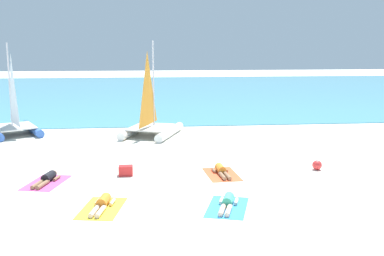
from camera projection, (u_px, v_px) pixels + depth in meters
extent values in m
plane|color=silver|center=(184.00, 136.00, 23.70)|extent=(120.00, 120.00, 0.00)
cube|color=#4C9EB7|center=(164.00, 91.00, 45.95)|extent=(120.00, 40.00, 0.05)
cylinder|color=white|center=(134.00, 130.00, 24.18)|extent=(1.68, 3.63, 0.42)
cylinder|color=white|center=(170.00, 132.00, 23.71)|extent=(1.68, 3.63, 0.42)
cube|color=silver|center=(151.00, 127.00, 23.73)|extent=(2.65, 2.90, 0.05)
cylinder|color=silver|center=(153.00, 84.00, 23.85)|extent=(0.09, 0.09, 4.42)
pyramid|color=orange|center=(148.00, 88.00, 23.04)|extent=(0.72, 1.84, 3.71)
cylinder|color=blue|center=(33.00, 129.00, 24.67)|extent=(1.90, 3.47, 0.41)
cube|color=silver|center=(14.00, 126.00, 24.01)|extent=(2.70, 2.91, 0.05)
cylinder|color=silver|center=(10.00, 85.00, 24.06)|extent=(0.09, 0.09, 4.32)
pyramid|color=white|center=(13.00, 88.00, 23.36)|extent=(0.85, 1.75, 3.63)
cube|color=#D84C99|center=(46.00, 183.00, 15.73)|extent=(1.52, 2.11, 0.01)
cylinder|color=black|center=(49.00, 177.00, 15.89)|extent=(0.44, 0.67, 0.30)
sphere|color=#8C6647|center=(54.00, 173.00, 16.29)|extent=(0.22, 0.22, 0.22)
cylinder|color=#8C6647|center=(38.00, 184.00, 15.29)|extent=(0.32, 0.79, 0.14)
cylinder|color=#8C6647|center=(43.00, 185.00, 15.26)|extent=(0.32, 0.79, 0.14)
cylinder|color=#8C6647|center=(45.00, 178.00, 16.09)|extent=(0.20, 0.46, 0.10)
cylinder|color=#8C6647|center=(57.00, 178.00, 16.03)|extent=(0.20, 0.46, 0.10)
cube|color=yellow|center=(102.00, 208.00, 13.27)|extent=(1.42, 2.07, 0.01)
cylinder|color=orange|center=(104.00, 201.00, 13.44)|extent=(0.41, 0.66, 0.30)
sphere|color=beige|center=(107.00, 196.00, 13.84)|extent=(0.22, 0.22, 0.22)
cylinder|color=beige|center=(94.00, 211.00, 12.83)|extent=(0.28, 0.79, 0.14)
cylinder|color=beige|center=(101.00, 211.00, 12.81)|extent=(0.28, 0.79, 0.14)
cylinder|color=beige|center=(98.00, 202.00, 13.63)|extent=(0.18, 0.46, 0.10)
cylinder|color=beige|center=(112.00, 202.00, 13.59)|extent=(0.18, 0.46, 0.10)
cube|color=#338CD8|center=(227.00, 207.00, 13.37)|extent=(1.61, 2.14, 0.01)
cylinder|color=#3FB28C|center=(228.00, 200.00, 13.53)|extent=(0.47, 0.68, 0.30)
sphere|color=beige|center=(230.00, 195.00, 13.93)|extent=(0.22, 0.22, 0.22)
cylinder|color=beige|center=(222.00, 210.00, 12.94)|extent=(0.36, 0.79, 0.14)
cylinder|color=beige|center=(229.00, 210.00, 12.90)|extent=(0.36, 0.79, 0.14)
cylinder|color=beige|center=(221.00, 200.00, 13.74)|extent=(0.23, 0.46, 0.10)
cylinder|color=beige|center=(236.00, 201.00, 13.65)|extent=(0.23, 0.46, 0.10)
cube|color=#EA5933|center=(222.00, 174.00, 16.73)|extent=(1.23, 1.97, 0.01)
cylinder|color=orange|center=(221.00, 169.00, 16.89)|extent=(0.34, 0.64, 0.30)
sphere|color=#8C6647|center=(218.00, 166.00, 17.29)|extent=(0.22, 0.22, 0.22)
cylinder|color=#8C6647|center=(222.00, 176.00, 16.26)|extent=(0.19, 0.79, 0.14)
cylinder|color=#8C6647|center=(227.00, 176.00, 16.29)|extent=(0.19, 0.79, 0.14)
cylinder|color=#8C6647|center=(214.00, 170.00, 17.02)|extent=(0.13, 0.46, 0.10)
cylinder|color=#8C6647|center=(225.00, 170.00, 17.10)|extent=(0.13, 0.46, 0.10)
sphere|color=red|center=(317.00, 165.00, 17.32)|extent=(0.36, 0.36, 0.36)
cube|color=red|center=(126.00, 171.00, 16.58)|extent=(0.50, 0.36, 0.36)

